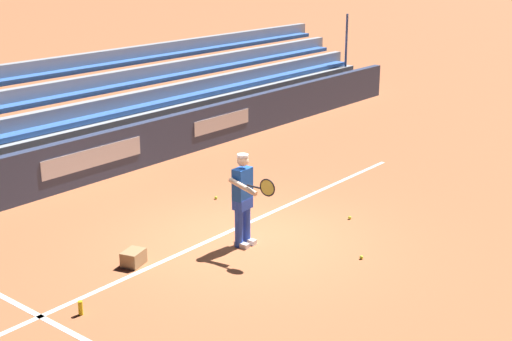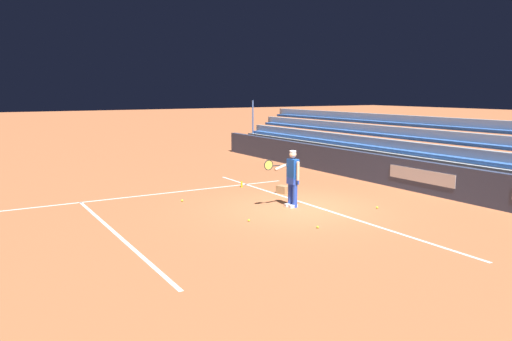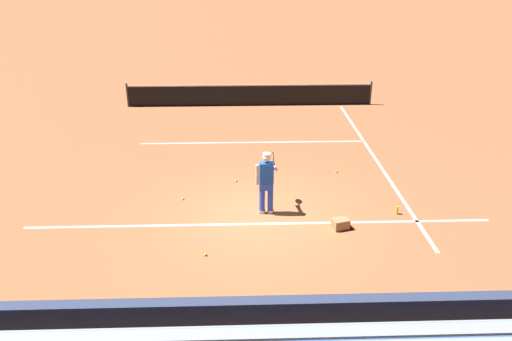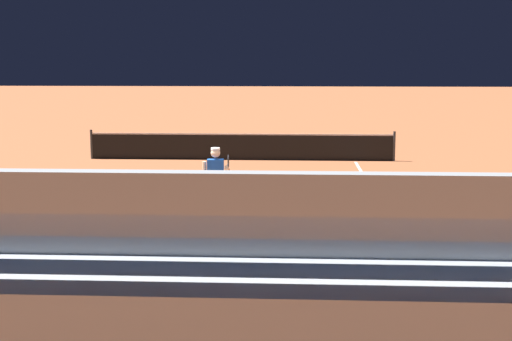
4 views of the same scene
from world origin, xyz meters
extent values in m
plane|color=#B7663D|center=(0.00, 0.00, 0.00)|extent=(160.00, 160.00, 0.00)
cube|color=white|center=(0.00, -0.50, 0.00)|extent=(12.00, 0.10, 0.01)
cube|color=white|center=(4.11, 4.00, 0.00)|extent=(0.10, 12.00, 0.01)
cube|color=white|center=(0.00, 5.50, 0.00)|extent=(8.22, 0.10, 0.01)
cube|color=#384260|center=(0.00, -4.96, 0.55)|extent=(26.75, 0.24, 1.10)
cube|color=silver|center=(-0.38, -4.83, 0.61)|extent=(2.80, 0.01, 0.44)
cube|color=#9EA3A8|center=(0.00, -6.76, 0.55)|extent=(25.41, 2.40, 1.10)
cube|color=blue|center=(0.00, -5.96, 1.18)|extent=(24.90, 0.40, 0.12)
cube|color=#9EA3A8|center=(0.00, -6.24, 1.33)|extent=(25.41, 0.24, 0.45)
cube|color=blue|center=(0.00, -6.76, 1.63)|extent=(24.90, 0.40, 0.12)
cube|color=#9EA3A8|center=(0.00, -7.04, 1.77)|extent=(25.41, 0.24, 0.45)
cube|color=blue|center=(0.00, -7.56, 2.08)|extent=(24.90, 0.40, 0.12)
cube|color=#9EA3A8|center=(0.00, -7.84, 2.23)|extent=(25.41, 0.24, 0.45)
cylinder|color=blue|center=(0.10, 0.09, 0.44)|extent=(0.15, 0.15, 0.88)
cylinder|color=blue|center=(0.31, 0.10, 0.44)|extent=(0.15, 0.15, 0.88)
cube|color=white|center=(0.09, 0.15, 0.04)|extent=(0.12, 0.28, 0.09)
cube|color=white|center=(0.31, 0.16, 0.04)|extent=(0.12, 0.28, 0.09)
cube|color=blue|center=(0.20, 0.10, 0.80)|extent=(0.35, 0.23, 0.20)
cube|color=#194CB2|center=(0.20, 0.10, 1.17)|extent=(0.37, 0.23, 0.58)
sphere|color=beige|center=(0.20, 0.11, 1.60)|extent=(0.21, 0.21, 0.21)
cylinder|color=white|center=(0.20, 0.11, 1.69)|extent=(0.20, 0.20, 0.05)
cylinder|color=beige|center=(-0.04, 0.09, 1.13)|extent=(0.09, 0.09, 0.56)
cylinder|color=beige|center=(0.44, 0.31, 1.22)|extent=(0.12, 0.59, 0.24)
cylinder|color=black|center=(0.43, 0.55, 1.27)|extent=(0.05, 0.30, 0.03)
torus|color=black|center=(0.42, 0.83, 1.31)|extent=(0.04, 0.31, 0.31)
cylinder|color=#D6D14C|center=(0.42, 0.83, 1.31)|extent=(0.02, 0.27, 0.27)
cube|color=#A87F51|center=(2.04, -0.79, 0.13)|extent=(0.47, 0.40, 0.26)
sphere|color=#CCE533|center=(-2.11, 0.94, 0.03)|extent=(0.07, 0.07, 0.07)
sphere|color=#CCE533|center=(2.59, 2.70, 0.03)|extent=(0.07, 0.07, 0.07)
sphere|color=#CCE533|center=(-0.61, 2.11, 0.03)|extent=(0.07, 0.07, 0.07)
sphere|color=#CCE533|center=(-1.30, -1.93, 0.03)|extent=(0.07, 0.07, 0.07)
cylinder|color=yellow|center=(3.69, -0.09, 0.11)|extent=(0.07, 0.07, 0.22)
cylinder|color=#33383D|center=(-5.50, 10.31, 0.54)|extent=(0.09, 0.09, 1.07)
cylinder|color=#33383D|center=(5.50, 10.31, 0.54)|extent=(0.09, 0.09, 1.07)
cube|color=black|center=(0.00, 10.31, 0.46)|extent=(11.00, 0.02, 0.91)
cube|color=white|center=(0.00, 10.31, 0.94)|extent=(11.00, 0.04, 0.05)
camera|label=1|loc=(9.35, 7.84, 5.19)|focal=50.00mm
camera|label=2|loc=(-11.90, 8.64, 3.48)|focal=35.00mm
camera|label=3|loc=(-0.46, -11.70, 6.43)|focal=35.00mm
camera|label=4|loc=(1.92, -15.24, 3.63)|focal=50.00mm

